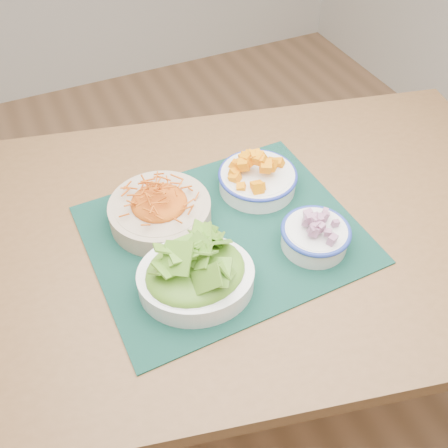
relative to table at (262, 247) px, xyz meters
name	(u,v)px	position (x,y,z in m)	size (l,w,h in m)	color
ground	(193,381)	(-0.18, 0.07, -0.66)	(4.00, 4.00, 0.00)	#A77751
table	(262,247)	(0.00, 0.00, 0.00)	(1.48, 1.15, 0.75)	brown
placemat	(224,234)	(-0.10, 0.00, 0.09)	(0.57, 0.47, 0.00)	black
carrot_bowl	(160,207)	(-0.21, 0.10, 0.13)	(0.28, 0.28, 0.09)	#BDA68C
squash_bowl	(258,174)	(0.04, 0.10, 0.13)	(0.23, 0.23, 0.09)	silver
lettuce_bowl	(196,271)	(-0.21, -0.11, 0.14)	(0.28, 0.25, 0.11)	white
onion_bowl	(316,233)	(0.06, -0.11, 0.13)	(0.18, 0.18, 0.08)	silver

